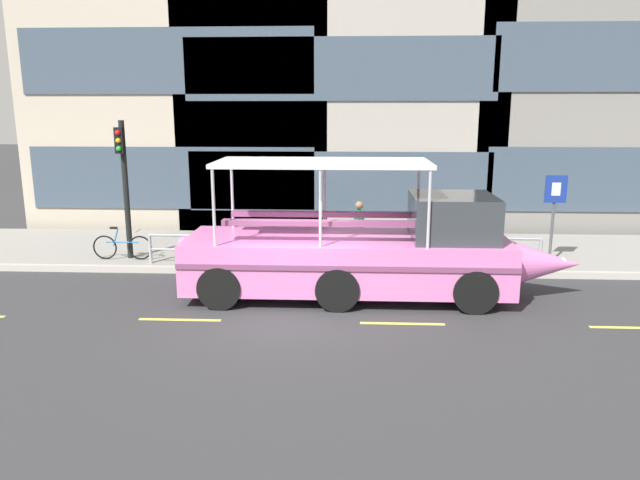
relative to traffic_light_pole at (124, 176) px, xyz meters
name	(u,v)px	position (x,y,z in m)	size (l,w,h in m)	color
ground_plane	(293,313)	(5.16, -3.96, -2.59)	(120.00, 120.00, 0.00)	#333335
sidewalk	(309,250)	(5.16, 1.64, -2.50)	(32.00, 4.80, 0.18)	gray
curb_edge	(303,271)	(5.16, -0.85, -2.50)	(32.00, 0.18, 0.18)	#B2ADA3
lane_centreline	(290,322)	(5.16, -4.55, -2.58)	(25.80, 0.12, 0.01)	#DBD64C
curb_guardrail	(342,245)	(6.22, -0.51, -1.83)	(10.94, 0.09, 0.85)	#9EA0A8
traffic_light_pole	(124,176)	(0.00, 0.00, 0.00)	(0.24, 0.46, 3.97)	black
parking_sign	(554,204)	(12.10, 0.05, -0.71)	(0.60, 0.12, 2.49)	#4C4F54
leaned_bicycle	(122,247)	(-0.14, -0.15, -2.03)	(1.74, 0.46, 0.96)	black
duck_tour_boat	(369,253)	(6.90, -2.69, -1.50)	(9.55, 2.49, 3.28)	pink
pedestrian_near_bow	(449,220)	(9.37, 1.00, -1.37)	(0.38, 0.36, 1.71)	#1E2338
pedestrian_mid_left	(359,224)	(6.69, 0.24, -1.38)	(0.29, 0.46, 1.70)	#47423D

